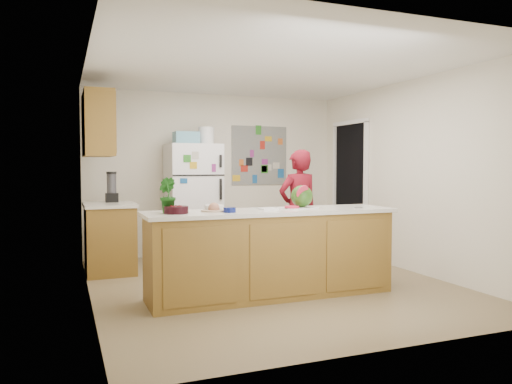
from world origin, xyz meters
name	(u,v)px	position (x,y,z in m)	size (l,w,h in m)	color
floor	(270,285)	(0.00, 0.00, -0.01)	(4.00, 4.50, 0.02)	brown
wall_back	(215,174)	(0.00, 2.26, 1.25)	(4.00, 0.02, 2.50)	beige
wall_left	(88,179)	(-2.01, 0.00, 1.25)	(0.02, 4.50, 2.50)	beige
wall_right	(412,176)	(2.01, 0.00, 1.25)	(0.02, 4.50, 2.50)	beige
ceiling	(271,67)	(0.00, 0.00, 2.51)	(4.00, 4.50, 0.02)	white
doorway	(351,189)	(1.99, 1.45, 1.02)	(0.03, 0.85, 2.04)	black
peninsula_base	(271,255)	(-0.20, -0.50, 0.44)	(2.60, 0.62, 0.88)	brown
peninsula_top	(271,212)	(-0.20, -0.50, 0.90)	(2.68, 0.70, 0.04)	silver
side_counter_base	(110,239)	(-1.69, 1.35, 0.43)	(0.60, 0.80, 0.86)	brown
side_counter_top	(109,205)	(-1.69, 1.35, 0.88)	(0.64, 0.84, 0.04)	silver
upper_cabinets	(98,125)	(-1.82, 1.30, 1.90)	(0.35, 1.00, 0.80)	brown
refrigerator	(193,202)	(-0.45, 1.88, 0.85)	(0.75, 0.70, 1.70)	silver
fridge_top_bin	(186,138)	(-0.55, 1.88, 1.79)	(0.35, 0.28, 0.18)	#5999B2
photo_collage	(259,156)	(0.75, 2.24, 1.55)	(0.95, 0.01, 0.95)	slate
person	(298,209)	(0.69, 0.69, 0.80)	(0.58, 0.38, 1.60)	maroon
blender_appliance	(112,188)	(-1.64, 1.55, 1.09)	(0.12, 0.12, 0.38)	black
cutting_board	(298,208)	(0.13, -0.46, 0.93)	(0.37, 0.28, 0.01)	white
watermelon	(302,196)	(0.19, -0.44, 1.05)	(0.24, 0.24, 0.24)	#1F5310
watermelon_slice	(292,207)	(0.04, -0.51, 0.94)	(0.16, 0.16, 0.02)	red
cherry_bowl	(176,210)	(-1.22, -0.55, 0.96)	(0.23, 0.23, 0.07)	black
white_bowl	(214,208)	(-0.80, -0.40, 0.95)	(0.20, 0.20, 0.06)	silver
cobalt_bowl	(230,210)	(-0.70, -0.63, 0.95)	(0.12, 0.12, 0.05)	#0C1556
plate	(214,211)	(-0.82, -0.46, 0.93)	(0.26, 0.26, 0.02)	#C5AC93
paper_towel	(268,209)	(-0.24, -0.50, 0.93)	(0.17, 0.16, 0.02)	silver
keys	(358,208)	(0.77, -0.66, 0.93)	(0.09, 0.04, 0.01)	gray
potted_plant	(167,195)	(-1.29, -0.45, 1.09)	(0.19, 0.16, 0.35)	#13430D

